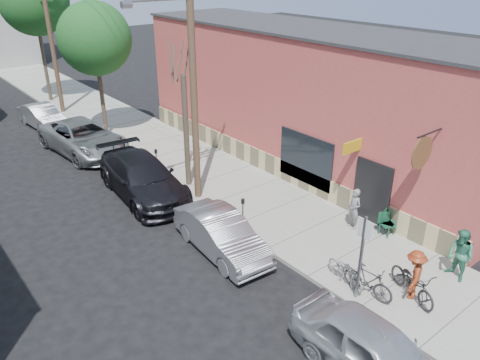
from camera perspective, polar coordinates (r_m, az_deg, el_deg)
ground at (r=15.74m, az=-2.27°, el=-11.40°), size 120.00×120.00×0.00m
sidewalk at (r=25.94m, az=-9.44°, el=3.87°), size 4.50×58.00×0.15m
cafe_building at (r=23.20m, az=8.09°, el=9.81°), size 6.60×20.20×6.61m
sign_post at (r=14.03m, az=14.62°, el=-8.31°), size 0.07×0.45×2.80m
parking_meter_near at (r=17.46m, az=0.35°, el=-3.53°), size 0.14×0.14×1.24m
parking_meter_far at (r=22.30m, az=-10.16°, el=2.70°), size 0.14×0.14×1.24m
utility_pole_near at (r=18.47m, az=-5.91°, el=12.68°), size 3.57×0.28×10.00m
utility_pole_far at (r=32.92m, az=-22.17°, el=16.47°), size 1.80×0.28×10.00m
tree_bare at (r=20.47m, az=-6.59°, el=5.82°), size 0.24×0.24×4.96m
tree_leafy_mid at (r=27.36m, az=-17.30°, el=16.10°), size 3.94×3.94×7.37m
tree_leafy_far at (r=36.08m, az=-23.86°, el=19.38°), size 4.62×4.62×9.09m
patio_chair_a at (r=18.09m, az=17.55°, el=-5.16°), size 0.66×0.66×0.88m
patio_chair_b at (r=18.19m, az=17.61°, el=-4.99°), size 0.63×0.63×0.88m
patron_grey at (r=18.03m, az=13.75°, el=-3.44°), size 0.51×0.66×1.61m
patron_green at (r=16.34m, az=25.27°, el=-8.30°), size 0.88×1.01×1.75m
cyclist at (r=15.04m, az=20.47°, el=-10.76°), size 1.19×0.96×1.61m
cyclist_bike at (r=15.20m, az=20.30°, el=-11.65°), size 1.29×2.05×1.02m
parked_bike_a at (r=14.87m, az=15.34°, el=-11.79°), size 0.62×1.72×1.02m
parked_bike_b at (r=15.23m, az=12.75°, el=-10.81°), size 0.92×1.74×0.87m
car_0 at (r=12.54m, az=16.05°, el=-19.49°), size 1.82×4.51×1.53m
car_1 at (r=16.43m, az=-2.30°, el=-6.61°), size 1.86×4.48×1.44m
car_2 at (r=20.65m, az=-11.79°, el=0.30°), size 2.96×6.13×1.72m
car_3 at (r=26.23m, az=-18.54°, el=4.91°), size 3.31×6.27×1.68m
car_4 at (r=31.36m, az=-22.94°, el=7.16°), size 1.83×4.30×1.38m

